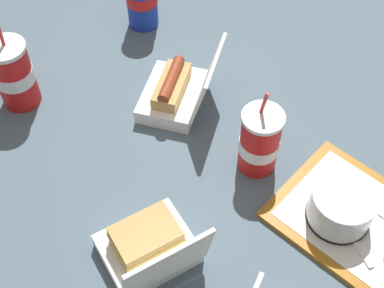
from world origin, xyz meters
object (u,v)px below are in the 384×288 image
at_px(cake_container, 341,207).
at_px(plastic_fork, 356,244).
at_px(soda_cup_center, 259,141).
at_px(clamshell_sandwich_center, 149,247).
at_px(clamshell_hotdog_back, 176,91).
at_px(soda_cup_left, 14,74).
at_px(food_tray, 366,227).

xyz_separation_m(cake_container, plastic_fork, (-0.06, 0.03, -0.04)).
distance_m(cake_container, soda_cup_center, 0.21).
relative_size(cake_container, plastic_fork, 1.20).
bearing_deg(clamshell_sandwich_center, soda_cup_center, -96.48).
height_order(clamshell_hotdog_back, soda_cup_center, soda_cup_center).
relative_size(cake_container, soda_cup_center, 0.59).
bearing_deg(plastic_fork, soda_cup_center, 20.04).
bearing_deg(clamshell_hotdog_back, soda_cup_left, 36.70).
bearing_deg(clamshell_sandwich_center, clamshell_hotdog_back, -57.97).
distance_m(clamshell_hotdog_back, soda_cup_left, 0.38).
height_order(clamshell_hotdog_back, soda_cup_left, soda_cup_left).
distance_m(food_tray, cake_container, 0.08).
height_order(plastic_fork, soda_cup_center, soda_cup_center).
bearing_deg(cake_container, clamshell_hotdog_back, -6.21).
bearing_deg(soda_cup_center, food_tray, -179.55).
distance_m(plastic_fork, clamshell_sandwich_center, 0.41).
height_order(plastic_fork, clamshell_sandwich_center, clamshell_sandwich_center).
bearing_deg(soda_cup_left, clamshell_sandwich_center, 166.54).
relative_size(clamshell_hotdog_back, soda_cup_left, 1.01).
bearing_deg(soda_cup_center, plastic_fork, 169.55).
bearing_deg(soda_cup_left, clamshell_hotdog_back, -143.30).
height_order(food_tray, clamshell_sandwich_center, clamshell_sandwich_center).
distance_m(soda_cup_center, soda_cup_left, 0.59).
bearing_deg(soda_cup_center, soda_cup_left, 19.07).
xyz_separation_m(cake_container, clamshell_sandwich_center, (0.25, 0.30, -0.01)).
xyz_separation_m(clamshell_sandwich_center, soda_cup_left, (0.53, -0.13, 0.04)).
height_order(clamshell_hotdog_back, clamshell_sandwich_center, clamshell_sandwich_center).
xyz_separation_m(food_tray, soda_cup_center, (0.27, 0.00, 0.07)).
bearing_deg(clamshell_sandwich_center, food_tray, -133.55).
height_order(clamshell_sandwich_center, soda_cup_left, soda_cup_left).
bearing_deg(cake_container, soda_cup_center, -4.88).
height_order(clamshell_sandwich_center, soda_cup_center, soda_cup_center).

